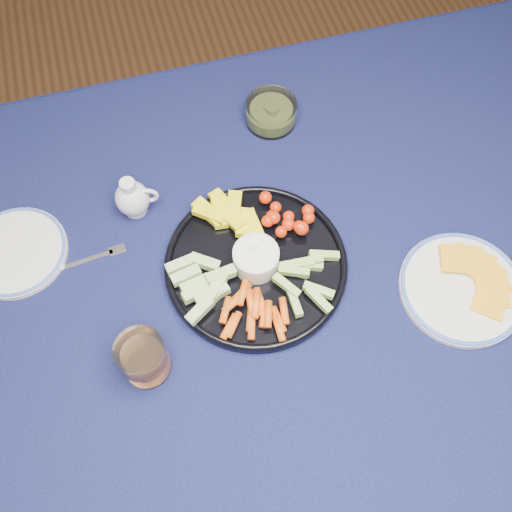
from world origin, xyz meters
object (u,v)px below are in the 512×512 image
object	(u,v)px
pickle_bowl	(271,113)
juice_tumbler	(144,359)
cheese_plate	(462,287)
side_plate_extra	(16,252)
dining_table	(312,273)
crudite_platter	(255,263)
creamer_pitcher	(133,198)

from	to	relation	value
pickle_bowl	juice_tumbler	world-z (taller)	juice_tumbler
cheese_plate	side_plate_extra	world-z (taller)	cheese_plate
side_plate_extra	dining_table	bearing A→B (deg)	-15.58
cheese_plate	juice_tumbler	distance (m)	0.57
dining_table	side_plate_extra	size ratio (longest dim) A/B	8.72
crudite_platter	creamer_pitcher	bearing A→B (deg)	135.28
dining_table	side_plate_extra	world-z (taller)	side_plate_extra
juice_tumbler	side_plate_extra	xyz separation A→B (m)	(-0.20, 0.28, -0.03)
dining_table	pickle_bowl	size ratio (longest dim) A/B	15.53
crudite_platter	creamer_pitcher	xyz separation A→B (m)	(-0.19, 0.19, 0.02)
creamer_pitcher	juice_tumbler	bearing A→B (deg)	-96.64
dining_table	creamer_pitcher	bearing A→B (deg)	148.68
pickle_bowl	side_plate_extra	size ratio (longest dim) A/B	0.56
juice_tumbler	side_plate_extra	bearing A→B (deg)	125.13
crudite_platter	side_plate_extra	distance (m)	0.45
juice_tumbler	creamer_pitcher	bearing A→B (deg)	83.36
dining_table	side_plate_extra	distance (m)	0.57
juice_tumbler	side_plate_extra	distance (m)	0.34
crudite_platter	juice_tumbler	xyz separation A→B (m)	(-0.22, -0.13, 0.02)
creamer_pitcher	pickle_bowl	xyz separation A→B (m)	(0.32, 0.14, -0.02)
dining_table	juice_tumbler	size ratio (longest dim) A/B	17.50
pickle_bowl	side_plate_extra	distance (m)	0.58
pickle_bowl	juice_tumbler	size ratio (longest dim) A/B	1.13
creamer_pitcher	pickle_bowl	distance (m)	0.35
creamer_pitcher	juice_tumbler	xyz separation A→B (m)	(-0.04, -0.32, 0.00)
creamer_pitcher	dining_table	bearing A→B (deg)	-31.32
crudite_platter	juice_tumbler	world-z (taller)	crudite_platter
juice_tumbler	pickle_bowl	bearing A→B (deg)	52.45
juice_tumbler	dining_table	bearing A→B (deg)	20.53
juice_tumbler	side_plate_extra	size ratio (longest dim) A/B	0.50
dining_table	pickle_bowl	world-z (taller)	pickle_bowl
side_plate_extra	juice_tumbler	bearing A→B (deg)	-54.87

